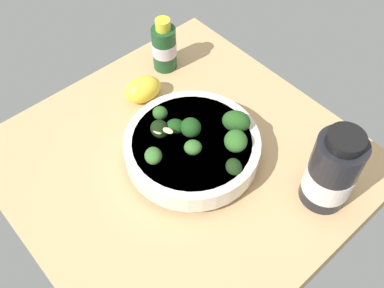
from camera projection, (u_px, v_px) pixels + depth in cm
name	position (u px, v px, depth cm)	size (l,w,h in cm)	color
ground_plane	(182.00, 167.00, 78.18)	(56.81, 56.81, 4.92)	tan
bowl_of_broccoli	(193.00, 146.00, 73.58)	(22.97, 22.97, 9.08)	silver
lemon_wedge	(143.00, 89.00, 83.14)	(7.28, 4.97, 4.89)	yellow
bottle_tall	(332.00, 172.00, 66.45)	(7.70, 7.70, 15.35)	black
bottle_short	(164.00, 47.00, 86.79)	(4.95, 4.95, 11.42)	#194723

